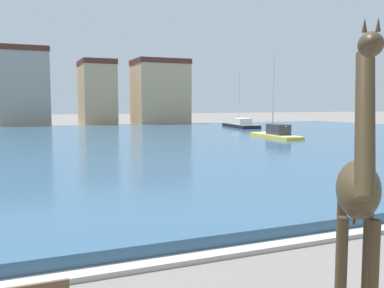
{
  "coord_description": "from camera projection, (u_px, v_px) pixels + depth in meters",
  "views": [
    {
      "loc": [
        -6.35,
        -0.04,
        3.51
      ],
      "look_at": [
        -0.97,
        12.7,
        2.2
      ],
      "focal_mm": 39.62,
      "sensor_mm": 36.0,
      "label": 1
    }
  ],
  "objects": [
    {
      "name": "harbor_water",
      "position": [
        96.0,
        143.0,
        35.59
      ],
      "size": [
        90.92,
        54.09,
        0.42
      ],
      "primitive_type": "cube",
      "color": "#2D5170",
      "rests_on": "ground"
    },
    {
      "name": "quay_edge_coping",
      "position": [
        294.0,
        243.0,
        10.57
      ],
      "size": [
        90.92,
        0.5,
        0.12
      ],
      "primitive_type": "cube",
      "color": "#ADA89E",
      "rests_on": "ground"
    },
    {
      "name": "giraffe_statue",
      "position": [
        358.0,
        196.0,
        5.79
      ],
      "size": [
        1.95,
        2.11,
        4.4
      ],
      "color": "#382B19",
      "rests_on": "ground"
    },
    {
      "name": "sailboat_yellow",
      "position": [
        273.0,
        136.0,
        39.74
      ],
      "size": [
        2.41,
        8.36,
        8.04
      ],
      "color": "gold",
      "rests_on": "ground"
    },
    {
      "name": "sailboat_black",
      "position": [
        239.0,
        126.0,
        56.72
      ],
      "size": [
        3.74,
        9.83,
        7.54
      ],
      "color": "black",
      "rests_on": "ground"
    },
    {
      "name": "townhouse_wide_warehouse",
      "position": [
        21.0,
        88.0,
        63.32
      ],
      "size": [
        7.98,
        7.86,
        11.86
      ],
      "color": "gray",
      "rests_on": "ground"
    },
    {
      "name": "townhouse_tall_gabled",
      "position": [
        97.0,
        93.0,
        66.8
      ],
      "size": [
        5.12,
        7.54,
        10.32
      ],
      "color": "tan",
      "rests_on": "ground"
    },
    {
      "name": "townhouse_corner_house",
      "position": [
        160.0,
        93.0,
        68.7
      ],
      "size": [
        8.41,
        7.05,
        10.61
      ],
      "color": "tan",
      "rests_on": "ground"
    }
  ]
}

